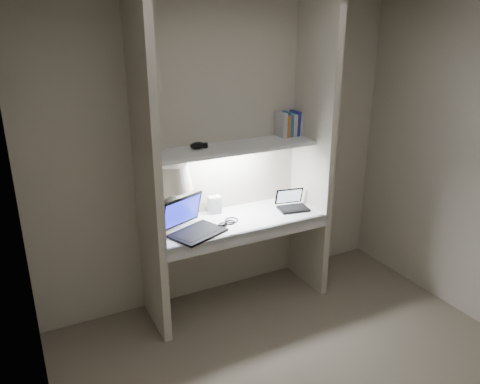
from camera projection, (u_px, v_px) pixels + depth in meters
back_wall at (222, 155)px, 3.92m from camera, size 3.20×0.01×2.50m
alcove_panel_left at (147, 176)px, 3.38m from camera, size 0.06×0.55×2.50m
alcove_panel_right at (313, 152)px, 4.01m from camera, size 0.06×0.55×2.50m
desk at (237, 221)px, 3.86m from camera, size 1.40×0.55×0.04m
desk_apron at (252, 236)px, 3.66m from camera, size 1.46×0.03×0.10m
shelf at (232, 148)px, 3.74m from camera, size 1.40×0.36×0.03m
strip_light at (232, 151)px, 3.75m from camera, size 0.60×0.04×0.02m
table_lamp at (172, 184)px, 3.67m from camera, size 0.34×0.34×0.49m
laptop_main at (191, 225)px, 3.60m from camera, size 0.50×0.47×0.27m
laptop_netbook at (292, 204)px, 4.07m from camera, size 0.28×0.26×0.16m
speaker at (215, 205)px, 3.96m from camera, size 0.11×0.08×0.15m
mouse at (223, 225)px, 3.71m from camera, size 0.11×0.08×0.03m
cable_coil at (232, 220)px, 3.82m from camera, size 0.13×0.13×0.01m
sticky_note at (165, 236)px, 3.55m from camera, size 0.10×0.10×0.00m
book_row at (289, 124)px, 4.05m from camera, size 0.20×0.14×0.21m
shelf_box at (153, 148)px, 3.47m from camera, size 0.07×0.06×0.11m
shelf_gadget at (197, 145)px, 3.65m from camera, size 0.14×0.10×0.05m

